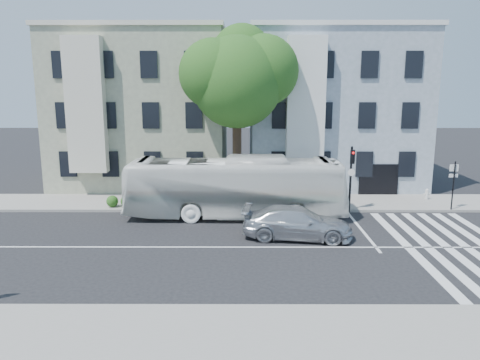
{
  "coord_description": "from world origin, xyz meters",
  "views": [
    {
      "loc": [
        0.28,
        -20.51,
        7.39
      ],
      "look_at": [
        0.2,
        3.76,
        2.4
      ],
      "focal_mm": 35.0,
      "sensor_mm": 36.0,
      "label": 1
    }
  ],
  "objects_px": {
    "fire_hydrant": "(427,194)",
    "traffic_signal": "(351,170)",
    "bus": "(235,187)",
    "sedan": "(297,223)"
  },
  "relations": [
    {
      "from": "sedan",
      "to": "fire_hydrant",
      "type": "distance_m",
      "value": 11.7
    },
    {
      "from": "bus",
      "to": "sedan",
      "type": "relative_size",
      "value": 2.32
    },
    {
      "from": "sedan",
      "to": "traffic_signal",
      "type": "bearing_deg",
      "value": -31.07
    },
    {
      "from": "fire_hydrant",
      "to": "traffic_signal",
      "type": "bearing_deg",
      "value": -154.3
    },
    {
      "from": "bus",
      "to": "fire_hydrant",
      "type": "height_order",
      "value": "bus"
    },
    {
      "from": "bus",
      "to": "traffic_signal",
      "type": "relative_size",
      "value": 3.16
    },
    {
      "from": "sedan",
      "to": "traffic_signal",
      "type": "xyz_separation_m",
      "value": [
        3.62,
        4.6,
        1.74
      ]
    },
    {
      "from": "bus",
      "to": "sedan",
      "type": "distance_m",
      "value": 4.95
    },
    {
      "from": "bus",
      "to": "fire_hydrant",
      "type": "bearing_deg",
      "value": -73.68
    },
    {
      "from": "sedan",
      "to": "fire_hydrant",
      "type": "bearing_deg",
      "value": -44.47
    }
  ]
}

